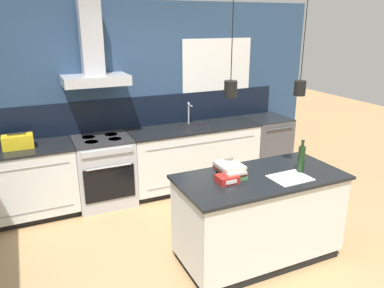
# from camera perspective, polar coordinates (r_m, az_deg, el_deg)

# --- Properties ---
(ground_plane) EXTENTS (16.00, 16.00, 0.00)m
(ground_plane) POSITION_cam_1_polar(r_m,az_deg,el_deg) (4.03, 1.03, -17.18)
(ground_plane) COLOR tan
(ground_plane) RESTS_ON ground
(wall_back) EXTENTS (5.60, 2.36, 2.60)m
(wall_back) POSITION_cam_1_polar(r_m,az_deg,el_deg) (5.25, -8.72, 7.24)
(wall_back) COLOR navy
(wall_back) RESTS_ON ground_plane
(counter_run_left) EXTENTS (1.43, 0.64, 0.91)m
(counter_run_left) POSITION_cam_1_polar(r_m,az_deg,el_deg) (5.02, -25.40, -5.59)
(counter_run_left) COLOR black
(counter_run_left) RESTS_ON ground_plane
(counter_run_sink) EXTENTS (1.89, 0.64, 1.23)m
(counter_run_sink) POSITION_cam_1_polar(r_m,az_deg,el_deg) (5.46, 0.26, -1.85)
(counter_run_sink) COLOR black
(counter_run_sink) RESTS_ON ground_plane
(oven_range) EXTENTS (0.74, 0.66, 0.91)m
(oven_range) POSITION_cam_1_polar(r_m,az_deg,el_deg) (5.08, -13.23, -4.01)
(oven_range) COLOR #B5B5BA
(oven_range) RESTS_ON ground_plane
(dishwasher) EXTENTS (0.63, 0.65, 0.91)m
(dishwasher) POSITION_cam_1_polar(r_m,az_deg,el_deg) (6.07, 11.09, -0.18)
(dishwasher) COLOR #4C4C51
(dishwasher) RESTS_ON ground_plane
(kitchen_island) EXTENTS (1.65, 0.81, 0.91)m
(kitchen_island) POSITION_cam_1_polar(r_m,az_deg,el_deg) (3.89, 10.08, -10.89)
(kitchen_island) COLOR black
(kitchen_island) RESTS_ON ground_plane
(bottle_on_island) EXTENTS (0.07, 0.07, 0.33)m
(bottle_on_island) POSITION_cam_1_polar(r_m,az_deg,el_deg) (3.83, 16.32, -2.16)
(bottle_on_island) COLOR #193319
(bottle_on_island) RESTS_ON kitchen_island
(book_stack) EXTENTS (0.22, 0.35, 0.12)m
(book_stack) POSITION_cam_1_polar(r_m,az_deg,el_deg) (3.64, 5.83, -3.89)
(book_stack) COLOR #4C7F4C
(book_stack) RESTS_ON kitchen_island
(red_supply_box) EXTENTS (0.19, 0.16, 0.07)m
(red_supply_box) POSITION_cam_1_polar(r_m,az_deg,el_deg) (3.50, 5.37, -5.31)
(red_supply_box) COLOR red
(red_supply_box) RESTS_ON kitchen_island
(paper_pile) EXTENTS (0.38, 0.30, 0.01)m
(paper_pile) POSITION_cam_1_polar(r_m,az_deg,el_deg) (3.70, 14.74, -5.00)
(paper_pile) COLOR silver
(paper_pile) RESTS_ON kitchen_island
(yellow_toolbox) EXTENTS (0.34, 0.18, 0.19)m
(yellow_toolbox) POSITION_cam_1_polar(r_m,az_deg,el_deg) (4.84, -25.01, 0.33)
(yellow_toolbox) COLOR gold
(yellow_toolbox) RESTS_ON counter_run_left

